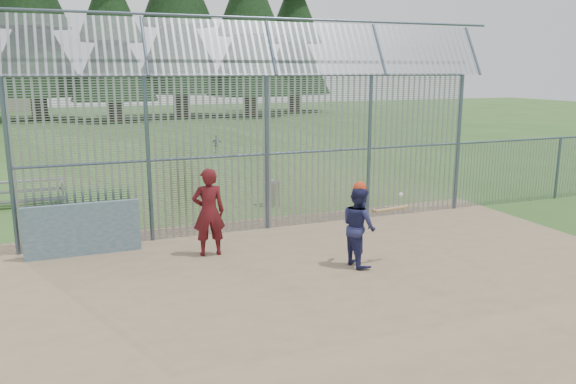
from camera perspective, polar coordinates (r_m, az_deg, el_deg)
name	(u,v)px	position (r m, az deg, el deg)	size (l,w,h in m)	color
ground	(323,272)	(11.84, 3.54, -8.08)	(120.00, 120.00, 0.00)	#2D511E
dirt_infield	(333,279)	(11.42, 4.61, -8.84)	(14.00, 10.00, 0.02)	#756047
dugout_wall	(83,229)	(13.43, -20.13, -3.59)	(2.50, 0.12, 1.20)	#38566B
batter	(359,226)	(12.00, 7.20, -3.48)	(0.83, 0.65, 1.71)	#21234E
onlooker	(209,212)	(12.66, -8.05, -2.02)	(0.73, 0.48, 1.99)	maroon
bg_kid_seated	(217,144)	(28.47, -7.23, 4.81)	(0.56, 0.23, 0.96)	slate
batting_gear	(366,192)	(11.86, 7.94, 0.03)	(1.26, 0.37, 0.67)	#BC3519
trash_can	(272,193)	(17.42, -1.68, -0.13)	(0.56, 0.56, 0.82)	gray
bleacher	(14,193)	(19.27, -26.07, -0.09)	(3.00, 0.95, 0.72)	slate
backstop_fence	(332,137)	(15.09, 4.46, 5.54)	(20.09, 0.81, 5.30)	#47566B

